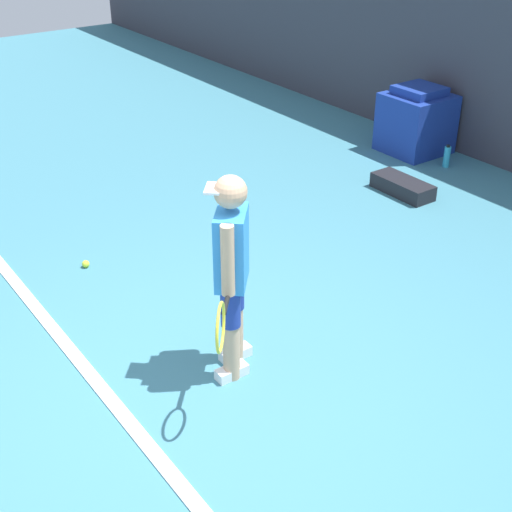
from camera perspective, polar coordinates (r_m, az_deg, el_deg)
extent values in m
plane|color=teal|center=(5.03, -4.32, -11.03)|extent=(24.00, 24.00, 0.00)
cube|color=white|center=(4.84, -9.89, -13.25)|extent=(21.60, 0.10, 0.01)
cylinder|color=tan|center=(5.21, -1.68, -6.17)|extent=(0.12, 0.12, 0.45)
cylinder|color=navy|center=(5.01, -1.74, -2.81)|extent=(0.14, 0.14, 0.27)
cube|color=white|center=(5.32, -1.65, -7.79)|extent=(0.10, 0.24, 0.08)
cylinder|color=tan|center=(5.04, -1.98, -7.62)|extent=(0.12, 0.12, 0.45)
cylinder|color=navy|center=(4.83, -2.05, -4.19)|extent=(0.14, 0.14, 0.27)
cube|color=white|center=(5.15, -1.95, -9.25)|extent=(0.10, 0.24, 0.08)
cube|color=#338CE0|center=(4.72, -1.97, 0.64)|extent=(0.39, 0.37, 0.53)
sphere|color=tan|center=(4.54, -2.06, 5.15)|extent=(0.22, 0.22, 0.22)
cube|color=white|center=(4.54, -3.32, 5.42)|extent=(0.21, 0.21, 0.02)
cylinder|color=tan|center=(4.88, -1.69, 1.90)|extent=(0.09, 0.09, 0.50)
cylinder|color=tan|center=(4.54, -2.28, -0.37)|extent=(0.09, 0.09, 0.50)
cylinder|color=black|center=(4.57, -2.40, -3.82)|extent=(0.19, 0.18, 0.03)
torus|color=yellow|center=(4.35, -2.86, -5.73)|extent=(0.26, 0.23, 0.32)
sphere|color=#D1E533|center=(6.63, -13.47, -0.62)|extent=(0.07, 0.07, 0.07)
cube|color=navy|center=(9.23, 12.68, 10.33)|extent=(0.73, 0.74, 0.73)
cube|color=navy|center=(9.11, 12.96, 12.78)|extent=(0.51, 0.52, 0.10)
cube|color=black|center=(8.04, 11.64, 5.47)|extent=(0.72, 0.30, 0.17)
cylinder|color=#33ADD6|center=(8.89, 15.02, 7.67)|extent=(0.08, 0.08, 0.25)
cylinder|color=black|center=(8.84, 15.13, 8.50)|extent=(0.04, 0.04, 0.02)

